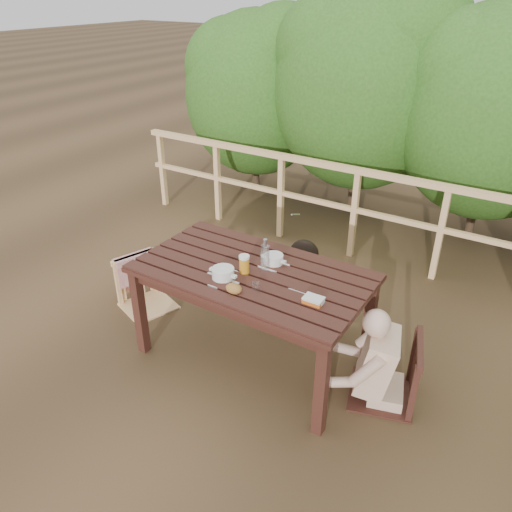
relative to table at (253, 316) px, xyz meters
The scene contains 16 objects.
ground 0.40m from the table, ahead, with size 60.00×60.00×0.00m, color brown.
table is the anchor object (origin of this frame).
chair_left 1.20m from the table, behind, with size 0.44×0.44×0.89m, color #E7B376.
chair_far 0.85m from the table, 86.11° to the left, with size 0.43×0.43×0.86m, color #351913.
chair_right 1.04m from the table, ahead, with size 0.47×0.47×0.95m, color #351913.
woman 0.88m from the table, 86.20° to the left, with size 0.46×0.56×1.14m, color black, non-canonical shape.
diner_right 1.09m from the table, ahead, with size 0.48×0.59×1.20m, color beige, non-canonical shape.
railing 2.00m from the table, 90.00° to the left, with size 5.60×0.10×1.01m, color #E7B376.
hedge_row 3.56m from the table, 82.87° to the left, with size 6.60×1.60×3.80m, color #2B541A, non-canonical shape.
soup_near 0.50m from the table, 120.31° to the right, with size 0.27×0.27×0.09m, color white.
soup_far 0.48m from the table, 65.96° to the left, with size 0.25×0.25×0.08m, color white.
bread_roll 0.53m from the table, 81.35° to the right, with size 0.12×0.09×0.07m, color #AD7B31.
beer_glass 0.48m from the table, 120.67° to the right, with size 0.08×0.08×0.15m, color orange.
bottle 0.54m from the table, 35.51° to the left, with size 0.06×0.06×0.27m, color white.
tumbler 0.51m from the table, 51.91° to the right, with size 0.06×0.06×0.07m, color white.
butter_tub 0.73m from the table, 14.12° to the right, with size 0.13×0.10×0.06m, color white.
Camera 1 is at (1.70, -2.63, 2.66)m, focal length 34.73 mm.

